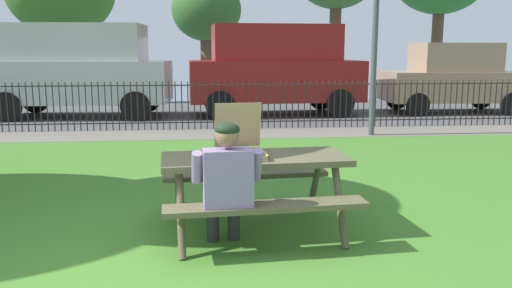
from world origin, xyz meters
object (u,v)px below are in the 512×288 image
adult_at_table (227,181)px  parked_car_right (275,68)px  parked_car_far_right (453,77)px  far_tree_center (206,11)px  parked_car_center (80,68)px  pizza_box_open (240,147)px  picnic_table_foreground (255,173)px

adult_at_table → parked_car_right: size_ratio=0.25×
adult_at_table → parked_car_far_right: 12.14m
far_tree_center → parked_car_far_right: bearing=-37.4°
parked_car_far_right → parked_car_right: bearing=180.0°
far_tree_center → parked_car_center: bearing=-122.4°
parked_car_center → pizza_box_open: bearing=-68.9°
parked_car_far_right → far_tree_center: size_ratio=0.90×
picnic_table_foreground → parked_car_far_right: bearing=55.0°
parked_car_far_right → far_tree_center: far_tree_center is taller
pizza_box_open → adult_at_table: (-0.15, -0.52, -0.21)m
pizza_box_open → far_tree_center: size_ratio=0.13×
parked_car_right → parked_car_center: bearing=-180.0°
adult_at_table → far_tree_center: 15.54m
pizza_box_open → parked_car_far_right: size_ratio=0.14×
adult_at_table → parked_car_far_right: parked_car_far_right is taller
parked_car_center → far_tree_center: bearing=57.6°
pizza_box_open → parked_car_center: (-3.65, 9.45, 0.44)m
picnic_table_foreground → parked_car_right: (1.46, 9.44, 0.71)m
adult_at_table → pizza_box_open: bearing=73.5°
parked_car_right → parked_car_far_right: size_ratio=1.21×
pizza_box_open → far_tree_center: 15.00m
parked_car_right → parked_car_far_right: bearing=-0.0°
parked_car_center → parked_car_right: (5.25, 0.00, 0.00)m
parked_car_right → parked_car_far_right: parked_car_right is taller
adult_at_table → parked_car_center: parked_car_center is taller
picnic_table_foreground → parked_car_far_right: size_ratio=0.48×
pizza_box_open → parked_car_right: (1.60, 9.45, 0.44)m
parked_car_center → adult_at_table: bearing=-70.6°
parked_car_right → far_tree_center: size_ratio=1.08×
picnic_table_foreground → parked_car_far_right: parked_car_far_right is taller
picnic_table_foreground → parked_car_right: parked_car_right is taller
far_tree_center → parked_car_right: bearing=-71.0°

